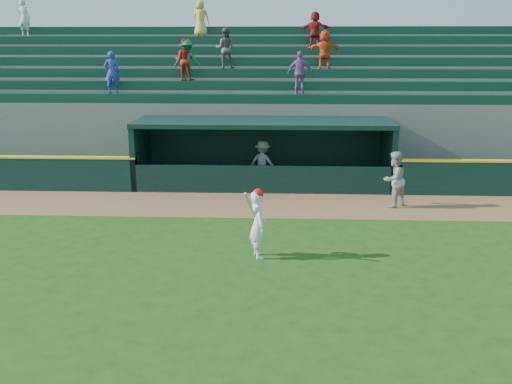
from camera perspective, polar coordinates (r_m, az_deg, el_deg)
ground at (r=14.15m, az=-0.29°, el=-6.73°), size 120.00×120.00×0.00m
warning_track at (r=18.79m, az=0.45°, el=-1.32°), size 40.00×3.00×0.01m
dugout_player_front at (r=18.93m, az=13.63°, el=1.23°), size 1.13×1.11×1.83m
dugout_player_inside at (r=21.42m, az=0.69°, el=2.94°), size 1.24×0.98×1.68m
dugout at (r=21.52m, az=0.76°, el=4.40°), size 9.40×2.80×2.46m
stands at (r=25.89m, az=1.03°, el=8.42°), size 34.50×6.25×7.16m
batter_at_plate at (r=14.02m, az=0.19°, el=-3.11°), size 0.61×0.81×1.77m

